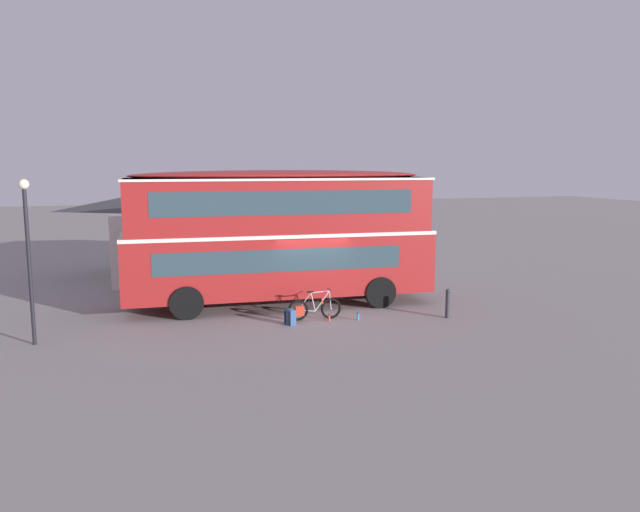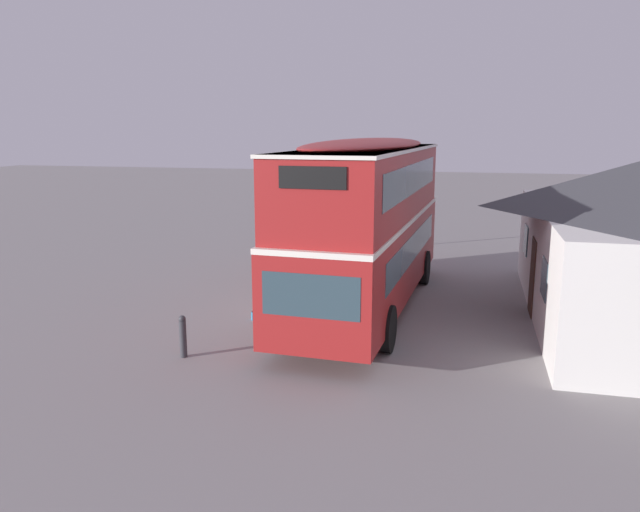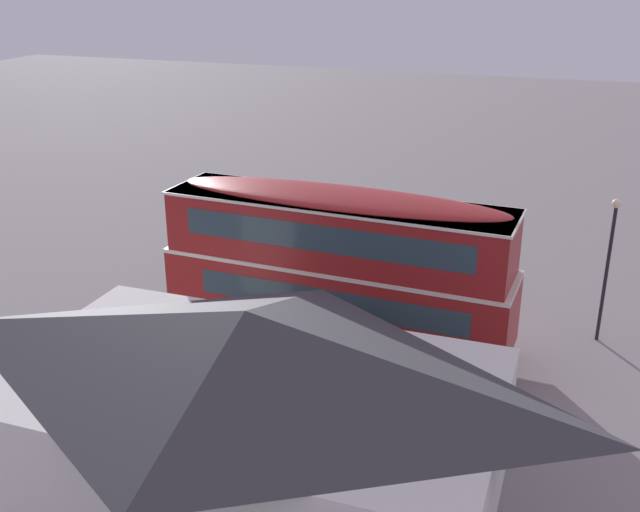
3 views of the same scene
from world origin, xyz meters
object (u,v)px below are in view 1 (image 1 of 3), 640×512
(street_lamp, at_px, (28,244))
(kerb_bollard, at_px, (448,303))
(touring_bicycle, at_px, (313,309))
(water_bottle_blue_sports, at_px, (358,317))
(backpack_on_ground, at_px, (290,316))
(double_decker_bus, at_px, (280,232))
(water_bottle_red_squeeze, at_px, (329,318))

(street_lamp, bearing_deg, kerb_bollard, -3.24)
(touring_bicycle, relative_size, street_lamp, 0.39)
(water_bottle_blue_sports, bearing_deg, kerb_bollard, -10.97)
(backpack_on_ground, distance_m, kerb_bollard, 5.20)
(touring_bicycle, height_order, water_bottle_blue_sports, touring_bicycle)
(double_decker_bus, height_order, backpack_on_ground, double_decker_bus)
(touring_bicycle, height_order, water_bottle_red_squeeze, touring_bicycle)
(double_decker_bus, relative_size, touring_bicycle, 6.10)
(touring_bicycle, bearing_deg, backpack_on_ground, -156.05)
(touring_bicycle, relative_size, kerb_bollard, 1.83)
(water_bottle_red_squeeze, height_order, kerb_bollard, kerb_bollard)
(water_bottle_red_squeeze, bearing_deg, kerb_bollard, -10.41)
(double_decker_bus, relative_size, water_bottle_blue_sports, 43.16)
(double_decker_bus, distance_m, water_bottle_red_squeeze, 3.79)
(street_lamp, relative_size, kerb_bollard, 4.74)
(touring_bicycle, xyz_separation_m, kerb_bollard, (4.30, -1.04, 0.13))
(kerb_bollard, bearing_deg, street_lamp, 176.76)
(water_bottle_red_squeeze, bearing_deg, street_lamp, 179.99)
(water_bottle_red_squeeze, distance_m, street_lamp, 9.09)
(touring_bicycle, height_order, street_lamp, street_lamp)
(double_decker_bus, bearing_deg, touring_bicycle, -77.61)
(backpack_on_ground, height_order, kerb_bollard, kerb_bollard)
(water_bottle_blue_sports, xyz_separation_m, street_lamp, (-9.60, 0.14, 2.73))
(backpack_on_ground, relative_size, water_bottle_red_squeeze, 2.41)
(double_decker_bus, height_order, kerb_bollard, double_decker_bus)
(water_bottle_blue_sports, bearing_deg, street_lamp, 179.15)
(double_decker_bus, distance_m, kerb_bollard, 6.24)
(touring_bicycle, distance_m, kerb_bollard, 4.43)
(double_decker_bus, bearing_deg, water_bottle_blue_sports, -55.85)
(water_bottle_red_squeeze, bearing_deg, water_bottle_blue_sports, -8.65)
(street_lamp, bearing_deg, backpack_on_ground, -0.37)
(touring_bicycle, xyz_separation_m, backpack_on_ground, (-0.85, -0.38, -0.10))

